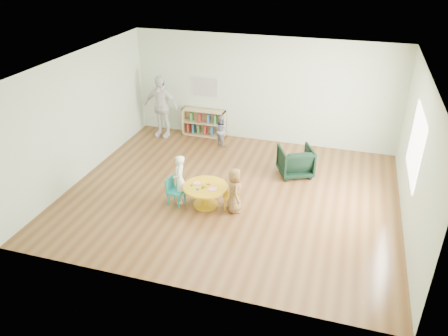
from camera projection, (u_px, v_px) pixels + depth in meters
name	position (u px, v px, depth m)	size (l,w,h in m)	color
room	(233.00, 112.00, 8.59)	(7.10, 7.00, 2.80)	brown
activity_table	(205.00, 192.00, 8.93)	(0.92, 0.92, 0.50)	gold
kid_chair_left	(174.00, 190.00, 9.00)	(0.36, 0.36, 0.60)	teal
kid_chair_right	(233.00, 193.00, 8.87)	(0.42, 0.42, 0.61)	gold
bookshelf	(204.00, 123.00, 12.14)	(1.20, 0.30, 0.75)	tan
alphabet_poster	(205.00, 87.00, 11.78)	(0.74, 0.01, 0.54)	silver
armchair	(296.00, 161.00, 10.10)	(0.73, 0.75, 0.68)	black
child_left	(179.00, 180.00, 8.96)	(0.39, 0.25, 1.06)	white
child_right	(234.00, 190.00, 8.67)	(0.47, 0.30, 0.96)	orange
toddler	(222.00, 131.00, 11.52)	(0.40, 0.31, 0.83)	#1A2643
adult_caretaker	(161.00, 106.00, 11.88)	(1.00, 0.42, 1.71)	silver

